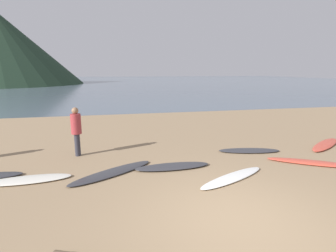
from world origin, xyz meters
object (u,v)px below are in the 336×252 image
(surfboard_1, at_px, (28,180))
(surfboard_3, at_px, (173,166))
(surfboard_2, at_px, (112,172))
(person_0, at_px, (76,128))
(surfboard_7, at_px, (325,144))
(surfboard_4, at_px, (233,177))
(surfboard_6, at_px, (313,163))
(surfboard_5, at_px, (249,151))

(surfboard_1, relative_size, surfboard_3, 0.97)
(surfboard_2, xyz_separation_m, person_0, (-1.08, 1.84, 0.92))
(surfboard_7, bearing_deg, surfboard_4, 170.65)
(surfboard_1, distance_m, surfboard_4, 5.29)
(surfboard_3, bearing_deg, surfboard_2, -178.74)
(surfboard_2, height_order, surfboard_6, surfboard_6)
(surfboard_3, distance_m, surfboard_4, 1.74)
(surfboard_6, bearing_deg, surfboard_2, -153.95)
(surfboard_3, height_order, surfboard_6, surfboard_3)
(surfboard_4, relative_size, person_0, 1.45)
(surfboard_1, xyz_separation_m, person_0, (1.05, 1.88, 0.91))
(surfboard_3, relative_size, surfboard_5, 1.04)
(surfboard_5, relative_size, person_0, 1.30)
(surfboard_4, bearing_deg, surfboard_7, -2.18)
(surfboard_7, relative_size, person_0, 1.53)
(person_0, bearing_deg, surfboard_6, -177.45)
(surfboard_6, bearing_deg, person_0, -167.42)
(surfboard_1, height_order, surfboard_7, surfboard_7)
(surfboard_2, height_order, surfboard_5, surfboard_5)
(surfboard_4, height_order, person_0, person_0)
(surfboard_1, relative_size, surfboard_5, 1.01)
(surfboard_3, xyz_separation_m, surfboard_7, (6.14, 0.99, -0.00))
(surfboard_2, relative_size, surfboard_4, 1.11)
(surfboard_6, bearing_deg, surfboard_3, -156.79)
(surfboard_1, xyz_separation_m, surfboard_7, (9.98, 1.08, 0.01))
(surfboard_1, bearing_deg, surfboard_6, -6.89)
(surfboard_4, distance_m, surfboard_6, 2.92)
(surfboard_5, bearing_deg, surfboard_1, -159.81)
(surfboard_3, distance_m, person_0, 3.44)
(surfboard_3, distance_m, surfboard_5, 3.12)
(person_0, bearing_deg, surfboard_2, 141.81)
(surfboard_7, bearing_deg, surfboard_2, 154.74)
(person_0, bearing_deg, surfboard_1, 82.25)
(surfboard_3, bearing_deg, surfboard_7, 8.59)
(surfboard_5, xyz_separation_m, surfboard_7, (3.17, 0.04, 0.01))
(surfboard_1, height_order, surfboard_4, surfboard_1)
(surfboard_2, height_order, person_0, person_0)
(surfboard_3, xyz_separation_m, surfboard_4, (1.36, -1.09, -0.02))
(surfboard_1, height_order, surfboard_3, surfboard_3)
(surfboard_5, bearing_deg, surfboard_4, -116.92)
(surfboard_4, distance_m, person_0, 5.13)
(surfboard_5, distance_m, person_0, 5.90)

